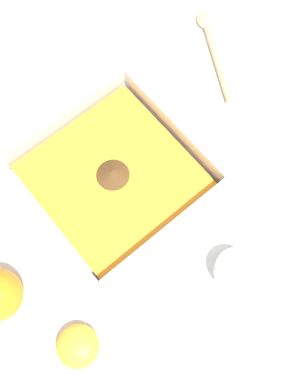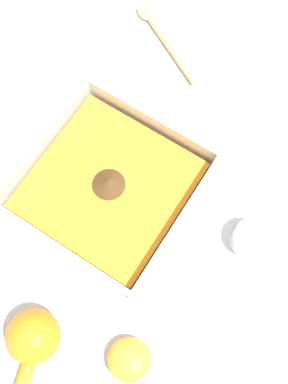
% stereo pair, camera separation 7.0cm
% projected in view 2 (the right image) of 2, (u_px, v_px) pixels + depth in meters
% --- Properties ---
extents(ground_plane, '(4.00, 4.00, 0.00)m').
position_uv_depth(ground_plane, '(133.00, 205.00, 0.73)').
color(ground_plane, beige).
extents(square_dish, '(0.26, 0.26, 0.06)m').
position_uv_depth(square_dish, '(110.00, 187.00, 0.72)').
color(square_dish, silver).
rests_on(square_dish, ground_plane).
extents(spice_bowl, '(0.06, 0.06, 0.04)m').
position_uv_depth(spice_bowl, '(252.00, 240.00, 0.69)').
color(spice_bowl, silver).
rests_on(spice_bowl, ground_plane).
extents(lemon_squeezer, '(0.20, 0.10, 0.08)m').
position_uv_depth(lemon_squeezer, '(31.00, 344.00, 0.63)').
color(lemon_squeezer, orange).
rests_on(lemon_squeezer, ground_plane).
extents(lemon_half, '(0.06, 0.06, 0.03)m').
position_uv_depth(lemon_half, '(129.00, 360.00, 0.64)').
color(lemon_half, orange).
rests_on(lemon_half, ground_plane).
extents(wooden_spoon, '(0.11, 0.18, 0.01)m').
position_uv_depth(wooden_spoon, '(163.00, 38.00, 0.83)').
color(wooden_spoon, tan).
rests_on(wooden_spoon, ground_plane).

